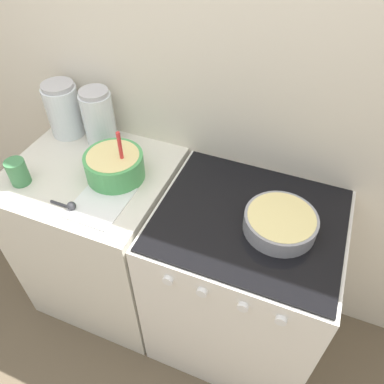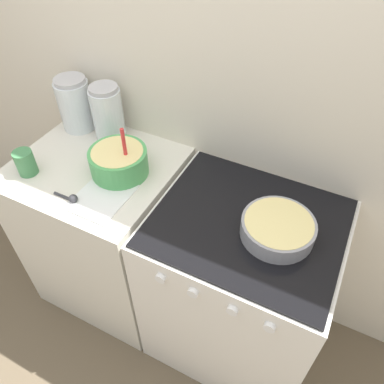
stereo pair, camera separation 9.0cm
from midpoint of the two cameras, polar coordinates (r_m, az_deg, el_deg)
ground_plane at (r=2.20m, az=-8.51°, el=-23.47°), size 12.00×12.00×0.00m
wall_back at (r=1.65m, az=-1.82°, el=14.57°), size 4.52×0.05×2.40m
countertop_cabinet at (r=2.05m, az=-14.44°, el=-6.77°), size 0.71×0.64×0.93m
stove at (r=1.84m, az=5.82°, el=-13.72°), size 0.75×0.66×0.93m
mixing_bowl at (r=1.62m, az=-13.30°, el=4.02°), size 0.25×0.25×0.24m
baking_pan at (r=1.42m, az=11.54°, el=-4.61°), size 0.27×0.27×0.07m
storage_jar_left at (r=1.93m, az=-20.14°, el=11.26°), size 0.16×0.16×0.26m
storage_jar_middle at (r=1.82m, az=-15.37°, el=10.42°), size 0.14×0.14×0.27m
tin_can at (r=1.74m, az=-26.38°, el=2.70°), size 0.08×0.08×0.11m
recipe_page at (r=1.56m, az=-15.35°, el=-1.57°), size 0.21×0.25×0.01m
measuring_spoon at (r=1.57m, az=-19.82°, el=-2.01°), size 0.12×0.04×0.04m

